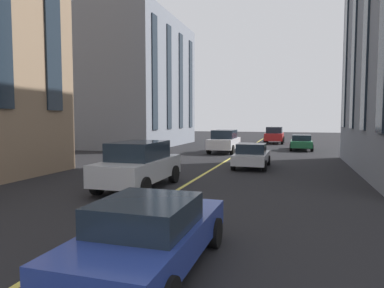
# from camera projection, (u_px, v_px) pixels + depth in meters

# --- Properties ---
(lane_centre_line) EXTENTS (80.00, 0.16, 0.01)m
(lane_centre_line) POSITION_uv_depth(u_px,v_px,m) (199.00, 177.00, 16.47)
(lane_centre_line) COLOR #D8C64C
(lane_centre_line) RESTS_ON ground_plane
(car_silver_oncoming) EXTENTS (4.70, 2.14, 1.88)m
(car_silver_oncoming) POSITION_uv_depth(u_px,v_px,m) (139.00, 164.00, 13.84)
(car_silver_oncoming) COLOR #B7BABF
(car_silver_oncoming) RESTS_ON ground_plane
(car_red_parked_b) EXTENTS (4.70, 2.14, 1.88)m
(car_red_parked_b) POSITION_uv_depth(u_px,v_px,m) (274.00, 135.00, 39.42)
(car_red_parked_b) COLOR #B21E1E
(car_red_parked_b) RESTS_ON ground_plane
(car_white_mid) EXTENTS (4.70, 2.14, 1.88)m
(car_white_mid) POSITION_uv_depth(u_px,v_px,m) (224.00, 141.00, 28.61)
(car_white_mid) COLOR silver
(car_white_mid) RESTS_ON ground_plane
(car_green_far) EXTENTS (4.40, 1.95, 1.37)m
(car_green_far) POSITION_uv_depth(u_px,v_px,m) (301.00, 142.00, 30.93)
(car_green_far) COLOR #1E6038
(car_green_far) RESTS_ON ground_plane
(car_blue_parked_a) EXTENTS (4.40, 1.95, 1.37)m
(car_blue_parked_a) POSITION_uv_depth(u_px,v_px,m) (150.00, 234.00, 6.29)
(car_blue_parked_a) COLOR navy
(car_blue_parked_a) RESTS_ON ground_plane
(car_silver_trailing) EXTENTS (3.90, 1.89, 1.40)m
(car_silver_trailing) POSITION_uv_depth(u_px,v_px,m) (252.00, 156.00, 19.70)
(car_silver_trailing) COLOR #B7BABF
(car_silver_trailing) RESTS_ON ground_plane
(building_left_far) EXTENTS (14.23, 13.26, 13.08)m
(building_left_far) POSITION_uv_depth(u_px,v_px,m) (117.00, 84.00, 36.95)
(building_left_far) COLOR slate
(building_left_far) RESTS_ON ground_plane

